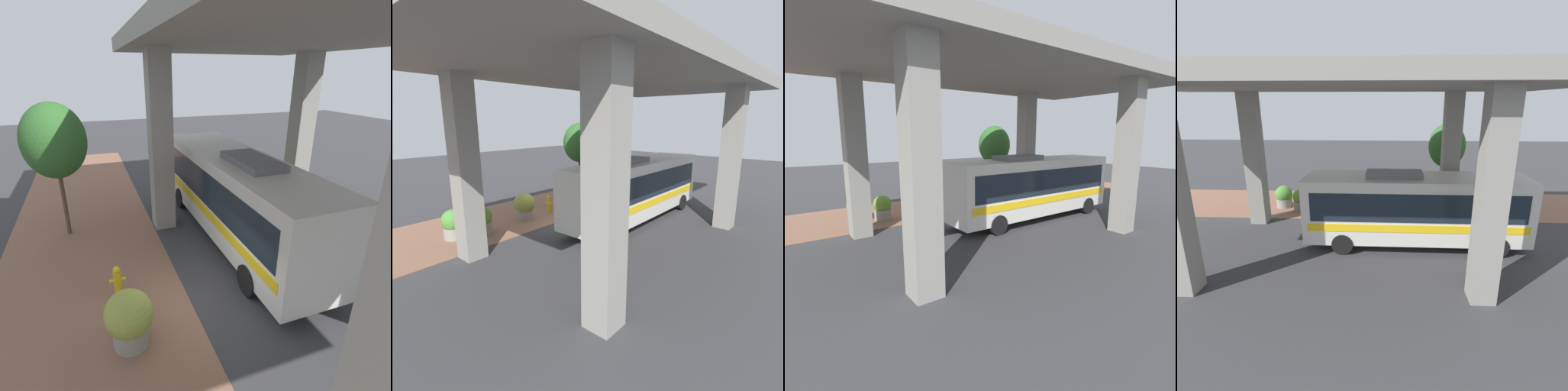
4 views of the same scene
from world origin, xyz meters
TOP-DOWN VIEW (x-y plane):
  - ground_plane at (0.00, 0.00)m, footprint 80.00×80.00m
  - sidewalk_strip at (-3.00, 0.00)m, footprint 6.00×40.00m
  - overpass at (4.00, 0.00)m, footprint 9.40×18.96m
  - bus at (3.09, 3.43)m, footprint 2.78×10.60m
  - fire_hydrant at (-2.02, 1.27)m, footprint 0.51×0.24m
  - planter_front at (-1.93, -0.74)m, footprint 1.23×1.23m
  - street_tree_near at (-3.59, 6.04)m, footprint 2.46×2.46m

SIDE VIEW (x-z plane):
  - ground_plane at x=0.00m, z-range 0.00..0.00m
  - sidewalk_strip at x=-3.00m, z-range 0.00..0.02m
  - fire_hydrant at x=-2.02m, z-range 0.01..1.05m
  - planter_front at x=-1.93m, z-range 0.03..1.62m
  - bus at x=3.09m, z-range 0.15..3.88m
  - street_tree_near at x=-3.59m, z-range 1.28..6.81m
  - overpass at x=4.00m, z-range 2.97..10.99m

